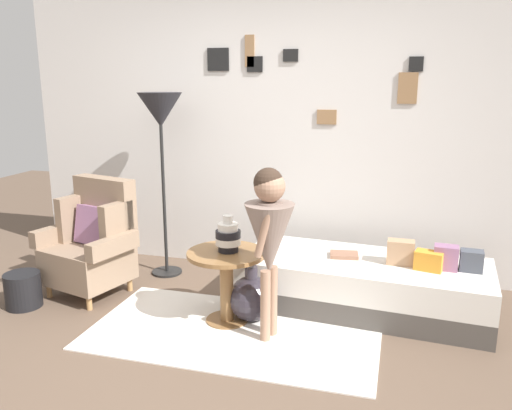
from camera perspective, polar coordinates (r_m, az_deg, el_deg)
ground_plane at (r=3.44m, az=-7.05°, el=-17.46°), size 12.00×12.00×0.00m
gallery_wall at (r=4.82m, az=1.54°, el=8.04°), size 4.80×0.12×2.60m
rug at (r=3.83m, az=-2.45°, el=-13.79°), size 2.06×1.11×0.01m
armchair at (r=4.57m, az=-17.55°, el=-3.96°), size 0.85×0.73×0.97m
daybed at (r=4.21m, az=11.76°, el=-8.56°), size 1.96×0.96×0.40m
pillow_head at (r=4.13m, az=22.71°, el=-5.70°), size 0.17×0.13×0.16m
pillow_mid at (r=4.09m, az=20.24°, el=-5.47°), size 0.18×0.13×0.18m
pillow_back at (r=4.04m, az=18.55°, el=-5.86°), size 0.22×0.16×0.14m
pillow_extra at (r=4.09m, az=15.68°, el=-5.05°), size 0.20×0.12×0.19m
side_table at (r=3.83m, az=-3.24°, el=-7.40°), size 0.58×0.58×0.55m
vase_striped at (r=3.76m, az=-3.10°, el=-3.51°), size 0.18×0.18×0.27m
floor_lamp at (r=4.67m, az=-10.51°, el=9.45°), size 0.39×0.39×1.67m
person_child at (r=3.46m, az=1.49°, el=-2.89°), size 0.34×0.34×1.21m
book_on_daybed at (r=4.19m, az=9.71°, el=-5.45°), size 0.24×0.19×0.03m
demijohn_near at (r=3.94m, az=-0.53°, el=-10.24°), size 0.34×0.34×0.43m
magazine_basket at (r=4.57m, az=-24.34°, el=-8.56°), size 0.28×0.28×0.28m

